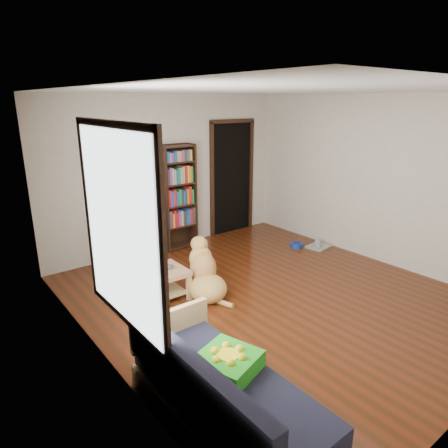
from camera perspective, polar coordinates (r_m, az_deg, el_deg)
ground at (r=5.44m, az=6.57°, el=-10.11°), size 5.00×5.00×0.00m
ceiling at (r=4.84m, az=7.67°, el=18.42°), size 5.00×5.00×0.00m
wall_back at (r=6.94m, az=-7.74°, el=7.19°), size 4.50×0.00×4.50m
wall_left at (r=3.80m, az=-17.80°, el=-1.82°), size 0.00×5.00×5.00m
wall_right at (r=6.74m, az=20.86°, el=5.93°), size 0.00×5.00×5.00m
green_cushion at (r=3.35m, az=0.59°, el=-19.18°), size 0.55×0.55×0.15m
laptop at (r=5.20m, az=-8.51°, el=-6.48°), size 0.32×0.22×0.02m
dog_bowl at (r=7.20m, az=10.34°, el=-2.96°), size 0.22×0.22×0.08m
grey_rag at (r=7.28m, az=13.37°, el=-3.15°), size 0.44×0.37×0.03m
window at (r=3.30m, az=-14.76°, el=-0.74°), size 0.03×1.46×1.70m
doorway at (r=7.71m, az=1.12°, el=6.97°), size 1.03×0.05×2.19m
tv_stand at (r=6.58m, az=-13.02°, el=-2.94°), size 0.90×0.45×0.50m
crt_tv at (r=6.46m, az=-13.39°, el=1.06°), size 0.55×0.52×0.58m
bookshelf at (r=6.89m, az=-6.61°, el=4.62°), size 0.60×0.30×1.80m
sofa at (r=3.39m, az=-0.25°, el=-23.78°), size 0.80×1.80×0.80m
coffee_table at (r=5.28m, az=-8.61°, el=-7.69°), size 0.55×0.55×0.40m
dog at (r=5.31m, az=-2.79°, el=-7.26°), size 0.62×0.96×0.79m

